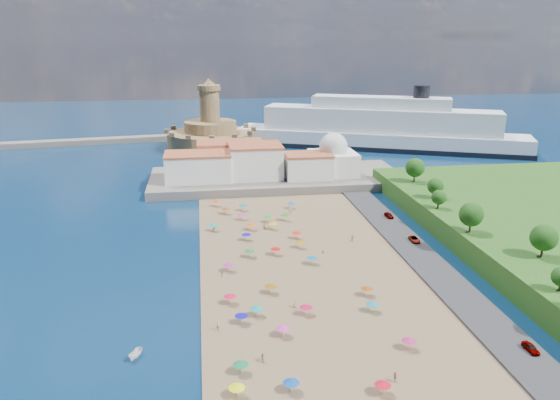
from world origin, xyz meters
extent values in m
plane|color=#071938|center=(0.00, 0.00, 0.00)|extent=(700.00, 700.00, 0.00)
cube|color=#59544C|center=(10.00, 73.00, 1.50)|extent=(90.00, 36.00, 3.00)
cube|color=#59544C|center=(-12.00, 108.00, 1.20)|extent=(18.00, 70.00, 2.40)
cube|color=#59544C|center=(-110.00, 153.00, 1.30)|extent=(199.03, 34.77, 2.60)
cube|color=silver|center=(-18.00, 69.00, 7.50)|extent=(22.00, 14.00, 9.00)
cube|color=silver|center=(2.00, 71.00, 8.50)|extent=(18.00, 16.00, 11.00)
cube|color=silver|center=(20.00, 67.00, 7.00)|extent=(16.00, 12.00, 8.00)
cube|color=silver|center=(-6.00, 83.00, 8.00)|extent=(24.00, 14.00, 10.00)
cube|color=silver|center=(30.00, 71.00, 7.00)|extent=(16.00, 16.00, 8.00)
sphere|color=silver|center=(30.00, 71.00, 13.00)|extent=(10.00, 10.00, 10.00)
cylinder|color=silver|center=(30.00, 71.00, 16.80)|extent=(1.20, 1.20, 1.60)
cylinder|color=olive|center=(-12.00, 138.00, 4.00)|extent=(40.00, 40.00, 8.00)
cylinder|color=olive|center=(-12.00, 138.00, 10.50)|extent=(24.00, 24.00, 5.00)
cylinder|color=olive|center=(-12.00, 138.00, 20.00)|extent=(9.00, 9.00, 14.00)
cylinder|color=olive|center=(-12.00, 138.00, 28.20)|extent=(10.40, 10.40, 2.40)
cone|color=olive|center=(-12.00, 138.00, 30.90)|extent=(6.00, 6.00, 3.00)
cube|color=black|center=(65.83, 127.64, 1.08)|extent=(131.89, 71.45, 2.17)
cube|color=white|center=(65.83, 127.64, 4.02)|extent=(130.81, 70.69, 8.03)
cube|color=white|center=(65.83, 127.64, 13.39)|extent=(104.79, 56.88, 10.71)
cube|color=white|center=(65.83, 127.64, 21.42)|extent=(62.36, 36.05, 5.36)
cylinder|color=black|center=(82.25, 120.62, 26.78)|extent=(7.14, 7.14, 5.36)
cylinder|color=gray|center=(-5.92, 32.21, 1.25)|extent=(0.07, 0.07, 2.00)
cone|color=#B9276E|center=(-5.92, 32.21, 2.15)|extent=(2.50, 2.50, 0.60)
cylinder|color=gray|center=(7.60, -1.54, 1.25)|extent=(0.07, 0.07, 2.00)
cone|color=#0F5E89|center=(7.60, -1.54, 2.15)|extent=(2.50, 2.50, 0.60)
cylinder|color=gray|center=(-4.20, 23.33, 1.25)|extent=(0.07, 0.07, 2.00)
cone|color=#D44611|center=(-4.20, 23.33, 2.15)|extent=(2.50, 2.50, 0.60)
cylinder|color=gray|center=(-4.98, 40.82, 1.25)|extent=(0.07, 0.07, 2.00)
cone|color=#0E6682|center=(-4.98, 40.82, 2.15)|extent=(2.50, 2.50, 0.60)
cylinder|color=gray|center=(-6.12, 15.85, 1.25)|extent=(0.07, 0.07, 2.00)
cone|color=#120B98|center=(-6.12, 15.85, 2.15)|extent=(2.50, 2.50, 0.60)
cylinder|color=gray|center=(8.22, -49.79, 1.25)|extent=(0.07, 0.07, 2.00)
cone|color=red|center=(8.22, -49.79, 2.15)|extent=(2.50, 2.50, 0.60)
cylinder|color=gray|center=(-12.27, -18.23, 1.25)|extent=(0.07, 0.07, 2.00)
cone|color=red|center=(-12.27, -18.23, 2.15)|extent=(2.50, 2.50, 0.60)
cylinder|color=gray|center=(-4.96, -47.29, 1.25)|extent=(0.07, 0.07, 2.00)
cone|color=#0B4098|center=(-4.96, -47.29, 2.15)|extent=(2.50, 2.50, 0.60)
cylinder|color=gray|center=(6.06, 30.05, 1.25)|extent=(0.07, 0.07, 2.00)
cone|color=#1C7C16|center=(6.06, 30.05, 2.15)|extent=(2.50, 2.50, 0.60)
cylinder|color=gray|center=(1.65, -24.76, 1.25)|extent=(0.07, 0.07, 2.00)
cone|color=#BA0E3C|center=(1.65, -24.76, 2.15)|extent=(2.50, 2.50, 0.60)
cylinder|color=gray|center=(6.51, 8.81, 1.25)|extent=(0.07, 0.07, 2.00)
cone|color=#93620D|center=(6.51, 8.81, 2.15)|extent=(2.50, 2.50, 0.60)
cylinder|color=gray|center=(14.34, -25.44, 1.25)|extent=(0.07, 0.07, 2.00)
cone|color=#0D707F|center=(14.34, -25.44, 2.15)|extent=(2.50, 2.50, 0.60)
cylinder|color=gray|center=(-10.62, -26.21, 1.25)|extent=(0.07, 0.07, 2.00)
cone|color=#0D0B96|center=(-10.62, -26.21, 2.15)|extent=(2.50, 2.50, 0.60)
cylinder|color=gray|center=(-12.69, 46.21, 1.25)|extent=(0.07, 0.07, 2.00)
cone|color=#D24409|center=(-12.69, 46.21, 2.15)|extent=(2.50, 2.50, 0.60)
cylinder|color=gray|center=(9.72, 40.92, 1.25)|extent=(0.07, 0.07, 2.00)
cone|color=#0C54A0|center=(9.72, 40.92, 2.15)|extent=(2.50, 2.50, 0.60)
cylinder|color=gray|center=(-11.67, -2.77, 1.25)|extent=(0.07, 0.07, 2.00)
cone|color=#A12284|center=(-11.67, -2.77, 2.15)|extent=(2.50, 2.50, 0.60)
cylinder|color=gray|center=(1.14, 29.24, 1.25)|extent=(0.07, 0.07, 2.00)
cone|color=#178234|center=(1.14, 29.24, 2.15)|extent=(2.50, 2.50, 0.60)
cylinder|color=gray|center=(16.45, -38.85, 1.25)|extent=(0.07, 0.07, 2.00)
cone|color=#9F2258|center=(16.45, -38.85, 2.15)|extent=(2.50, 2.50, 0.60)
cylinder|color=gray|center=(-12.97, -47.31, 1.25)|extent=(0.07, 0.07, 2.00)
cone|color=#D7E60C|center=(-12.97, -47.31, 2.15)|extent=(2.50, 2.50, 0.60)
cylinder|color=gray|center=(-7.63, -23.92, 1.25)|extent=(0.07, 0.07, 2.00)
cone|color=#0E847C|center=(-7.63, -23.92, 2.15)|extent=(2.50, 2.50, 0.60)
cylinder|color=gray|center=(6.93, 15.13, 1.25)|extent=(0.07, 0.07, 2.00)
cone|color=red|center=(6.93, 15.13, 2.15)|extent=(2.50, 2.50, 0.60)
cylinder|color=gray|center=(-0.03, 5.03, 1.25)|extent=(0.07, 0.07, 2.00)
cone|color=red|center=(-0.03, 5.03, 2.15)|extent=(2.50, 2.50, 0.60)
cylinder|color=gray|center=(-6.32, 4.59, 1.25)|extent=(0.07, 0.07, 2.00)
cone|color=#136B29|center=(-6.32, 4.59, 2.15)|extent=(2.50, 2.50, 0.60)
cylinder|color=gray|center=(1.73, 23.27, 1.25)|extent=(0.07, 0.07, 2.00)
cone|color=#E2A20C|center=(1.73, 23.27, 2.15)|extent=(2.50, 2.50, 0.60)
cylinder|color=gray|center=(15.31, -18.83, 1.25)|extent=(0.07, 0.07, 2.00)
cone|color=#903C0D|center=(15.31, -18.83, 2.15)|extent=(2.50, 2.50, 0.60)
cylinder|color=gray|center=(-10.29, 38.24, 1.25)|extent=(0.07, 0.07, 2.00)
cone|color=#843E0C|center=(-10.29, 38.24, 2.15)|extent=(2.50, 2.50, 0.60)
cylinder|color=gray|center=(-14.24, 24.14, 1.25)|extent=(0.07, 0.07, 2.00)
cone|color=#0D7C70|center=(-14.24, 24.14, 2.15)|extent=(2.50, 2.50, 0.60)
cylinder|color=gray|center=(-3.84, -31.72, 1.25)|extent=(0.07, 0.07, 2.00)
cone|color=#C32994|center=(-3.84, -31.72, 2.15)|extent=(2.50, 2.50, 0.60)
cylinder|color=gray|center=(-3.77, -14.98, 1.25)|extent=(0.07, 0.07, 2.00)
cone|color=#7A4F0B|center=(-3.77, -14.98, 2.15)|extent=(2.50, 2.50, 0.60)
cylinder|color=gray|center=(-11.97, -41.60, 1.25)|extent=(0.07, 0.07, 2.00)
cone|color=#126739|center=(-11.97, -41.60, 2.15)|extent=(2.50, 2.50, 0.60)
imported|color=tan|center=(-15.00, -28.06, 1.11)|extent=(0.72, 0.57, 1.73)
imported|color=tan|center=(-13.22, -5.75, 1.03)|extent=(0.62, 0.78, 1.56)
imported|color=tan|center=(-0.44, 24.02, 1.20)|extent=(1.08, 0.94, 1.89)
imported|color=tan|center=(20.69, 11.32, 1.15)|extent=(1.52, 1.59, 1.80)
imported|color=tan|center=(8.60, 35.69, 1.13)|extent=(1.26, 0.91, 1.75)
imported|color=tan|center=(11.07, -47.11, 1.15)|extent=(0.53, 1.09, 1.80)
imported|color=tan|center=(0.10, -21.55, 1.07)|extent=(0.95, 0.81, 1.64)
imported|color=tan|center=(-8.20, -38.91, 1.06)|extent=(0.62, 1.54, 1.62)
imported|color=tan|center=(11.36, 3.87, 1.04)|extent=(0.60, 0.41, 1.58)
imported|color=tan|center=(-14.04, 23.80, 1.18)|extent=(1.30, 0.89, 1.86)
imported|color=white|center=(-28.70, -34.53, 0.69)|extent=(2.68, 3.81, 1.38)
imported|color=gray|center=(36.00, -42.94, 1.32)|extent=(1.61, 3.72, 1.25)
imported|color=gray|center=(36.00, 7.88, 1.30)|extent=(2.13, 4.37, 1.20)
imported|color=gray|center=(36.00, 27.20, 1.39)|extent=(1.95, 4.15, 1.37)
cylinder|color=#382314|center=(47.22, -33.01, 7.01)|extent=(0.50, 0.50, 2.03)
cylinder|color=#382314|center=(53.52, -17.72, 7.56)|extent=(0.50, 0.50, 3.12)
sphere|color=#14380F|center=(53.52, -17.72, 10.37)|extent=(5.62, 5.62, 5.62)
cylinder|color=#382314|center=(45.71, -1.27, 7.59)|extent=(0.50, 0.50, 3.18)
sphere|color=#14380F|center=(45.71, -1.27, 10.45)|extent=(5.73, 5.73, 5.73)
cylinder|color=#382314|center=(46.19, 17.63, 7.11)|extent=(0.50, 0.50, 2.23)
sphere|color=#14380F|center=(46.19, 17.63, 9.12)|extent=(4.01, 4.01, 4.01)
cylinder|color=#382314|center=(49.25, 26.88, 7.30)|extent=(0.50, 0.50, 2.60)
sphere|color=#14380F|center=(49.25, 26.88, 9.64)|extent=(4.68, 4.68, 4.68)
cylinder|color=#382314|center=(50.31, 45.20, 7.68)|extent=(0.50, 0.50, 3.35)
sphere|color=#14380F|center=(50.31, 45.20, 10.69)|extent=(6.04, 6.04, 6.04)
camera|label=1|loc=(-16.61, -115.34, 50.79)|focal=35.00mm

